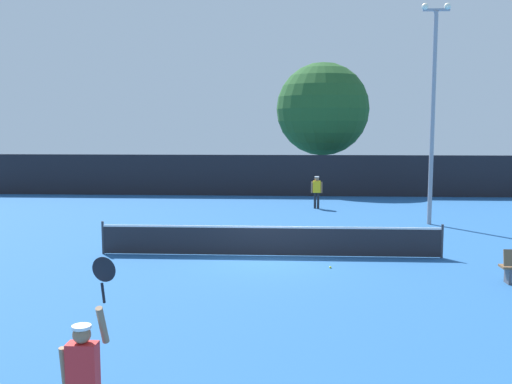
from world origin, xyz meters
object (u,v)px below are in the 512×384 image
(tennis_ball, at_px, (330,267))
(player_serving, at_px, (84,368))
(player_receiving, at_px, (317,189))
(light_pole, at_px, (433,102))
(parked_car_mid, at_px, (425,172))
(parked_car_near, at_px, (157,175))
(large_tree, at_px, (323,109))

(tennis_ball, bearing_deg, player_serving, -111.26)
(player_receiving, relative_size, light_pole, 0.18)
(player_serving, relative_size, parked_car_mid, 0.57)
(player_serving, distance_m, parked_car_near, 33.84)
(light_pole, height_order, large_tree, light_pole)
(tennis_ball, relative_size, large_tree, 0.01)
(light_pole, bearing_deg, parked_car_mid, 77.67)
(player_serving, bearing_deg, player_receiving, 79.81)
(large_tree, height_order, parked_car_near, large_tree)
(parked_car_mid, bearing_deg, player_receiving, -127.43)
(player_serving, distance_m, parked_car_mid, 38.31)
(large_tree, bearing_deg, parked_car_near, 173.17)
(player_receiving, relative_size, parked_car_near, 0.37)
(tennis_ball, bearing_deg, parked_car_mid, 71.63)
(parked_car_near, bearing_deg, tennis_ball, -58.61)
(player_receiving, xyz_separation_m, tennis_ball, (-0.21, -12.56, -0.96))
(light_pole, relative_size, parked_car_near, 2.07)
(player_receiving, distance_m, parked_car_mid, 16.27)
(tennis_ball, height_order, parked_car_near, parked_car_near)
(player_serving, xyz_separation_m, large_tree, (4.83, 31.82, 4.16))
(tennis_ball, relative_size, light_pole, 0.01)
(tennis_ball, distance_m, light_pole, 10.64)
(player_serving, height_order, player_receiving, player_serving)
(tennis_ball, relative_size, parked_car_mid, 0.02)
(parked_car_near, xyz_separation_m, parked_car_mid, (19.17, 3.01, 0.00))
(player_serving, height_order, light_pole, light_pole)
(player_receiving, xyz_separation_m, large_tree, (0.82, 9.46, 4.26))
(player_receiving, height_order, light_pole, light_pole)
(parked_car_near, bearing_deg, large_tree, 0.57)
(parked_car_near, bearing_deg, player_serving, -71.36)
(player_receiving, distance_m, large_tree, 10.40)
(player_receiving, bearing_deg, parked_car_mid, -121.74)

